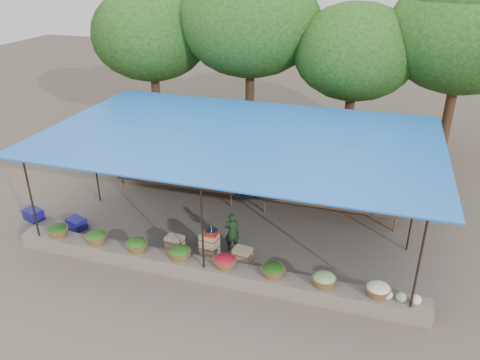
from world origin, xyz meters
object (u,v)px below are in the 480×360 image
(weighing_scale, at_px, (212,232))
(crate_counter, at_px, (209,249))
(vendor_seated, at_px, (232,232))
(blue_crate_back, at_px, (33,214))
(blue_crate_front, at_px, (76,224))

(weighing_scale, bearing_deg, crate_counter, 180.00)
(vendor_seated, height_order, blue_crate_back, vendor_seated)
(vendor_seated, bearing_deg, weighing_scale, 36.08)
(blue_crate_front, bearing_deg, blue_crate_back, -162.77)
(vendor_seated, distance_m, blue_crate_front, 4.74)
(crate_counter, bearing_deg, blue_crate_front, 176.14)
(blue_crate_front, height_order, blue_crate_back, blue_crate_back)
(vendor_seated, xyz_separation_m, blue_crate_back, (-6.29, -0.25, -0.39))
(vendor_seated, distance_m, blue_crate_back, 6.31)
(blue_crate_front, relative_size, blue_crate_back, 0.98)
(vendor_seated, bearing_deg, blue_crate_back, -21.58)
(blue_crate_front, bearing_deg, weighing_scale, 16.03)
(blue_crate_back, bearing_deg, weighing_scale, 13.87)
(crate_counter, height_order, vendor_seated, vendor_seated)
(crate_counter, xyz_separation_m, blue_crate_back, (-5.84, 0.36, -0.14))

